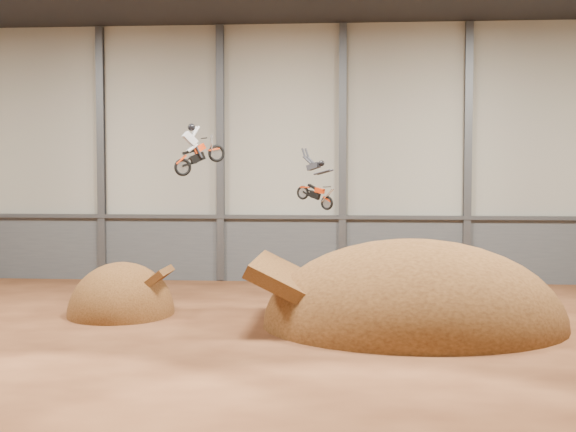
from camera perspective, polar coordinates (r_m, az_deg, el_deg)
The scene contains 12 objects.
floor at distance 29.55m, azimuth -3.06°, elevation -8.66°, with size 40.00×40.00×0.00m, color #4A2513.
back_wall at distance 43.82m, azimuth -0.47°, elevation 4.46°, with size 40.00×0.10×14.00m, color #ABA898.
lower_band_back at distance 43.94m, azimuth -0.47°, elevation -2.40°, with size 39.80×0.18×3.50m, color #4E5155.
steel_rail at distance 43.64m, azimuth -0.49°, elevation -0.06°, with size 39.80×0.35×0.20m, color #47494F.
steel_column_1 at distance 45.61m, azimuth -13.14°, elevation 4.33°, with size 0.40×0.36×13.90m, color #47494F.
steel_column_2 at distance 44.05m, azimuth -4.83°, elevation 4.45°, with size 0.40×0.36×13.90m, color #47494F.
steel_column_3 at distance 43.46m, azimuth 3.91°, elevation 4.46°, with size 0.40×0.36×13.90m, color #47494F.
steel_column_4 at distance 43.88m, azimuth 12.67°, elevation 4.38°, with size 0.40×0.36×13.90m, color #47494F.
takeoff_ramp at distance 34.91m, azimuth -11.75°, elevation -6.86°, with size 4.43×5.11×4.43m, color #442611.
landing_ramp at distance 32.15m, azimuth 8.87°, elevation -7.71°, with size 11.83×10.46×6.82m, color #442611.
fmx_rider_a at distance 34.70m, azimuth -6.09°, elevation 5.15°, with size 2.35×0.90×2.13m, color red, non-canonical shape.
fmx_rider_b at distance 33.51m, azimuth 1.78°, elevation 2.63°, with size 2.44×0.70×2.10m, color #BA2B07, non-canonical shape.
Camera 1 is at (3.87, -28.64, 6.14)m, focal length 50.00 mm.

